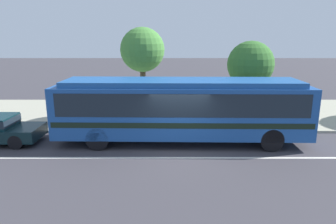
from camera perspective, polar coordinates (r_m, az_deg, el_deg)
ground_plane at (r=13.35m, az=2.28°, el=-7.24°), size 120.00×120.00×0.00m
sidewalk_slab at (r=19.54m, az=1.62°, el=-0.21°), size 60.00×8.00×0.12m
lane_stripe_center at (r=12.60m, az=2.41°, el=-8.53°), size 56.00×0.16×0.01m
transit_bus at (r=13.96m, az=2.79°, el=1.02°), size 11.43×2.72×2.93m
pedestrian_waiting_near_sign at (r=16.41m, az=6.94°, el=0.74°), size 0.45×0.45×1.68m
pedestrian_walking_along_curb at (r=16.27m, az=9.21°, el=0.57°), size 0.47×0.47×1.71m
pedestrian_standing_by_tree at (r=16.96m, az=8.82°, el=1.06°), size 0.48×0.48×1.67m
bus_stop_sign at (r=16.58m, az=15.46°, el=2.72°), size 0.08×0.44×2.54m
street_tree_near_stop at (r=18.19m, az=-4.55°, el=11.36°), size 2.58×2.58×5.25m
street_tree_mid_block at (r=17.65m, az=15.35°, el=8.46°), size 2.56×2.56×4.48m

